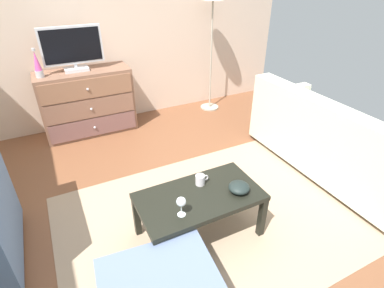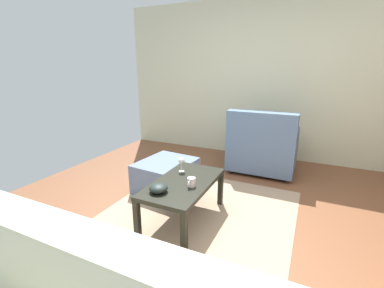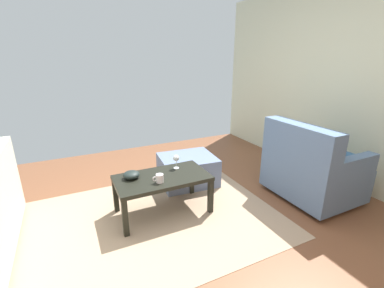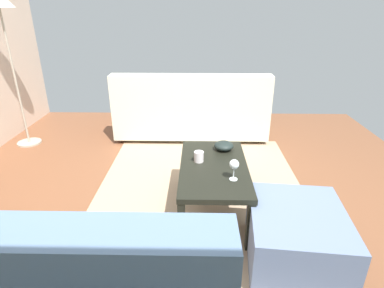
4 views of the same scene
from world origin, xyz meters
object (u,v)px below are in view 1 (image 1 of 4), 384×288
coffee_table (200,200)px  standing_lamp (213,5)px  couch_large (333,142)px  lava_lamp (37,65)px  dresser (88,102)px  tv (72,48)px  wine_glass (181,202)px  mug (200,180)px  bowl_decorative (239,187)px

coffee_table → standing_lamp: 2.84m
couch_large → coffee_table: bearing=-172.9°
lava_lamp → dresser: bearing=5.3°
dresser → standing_lamp: standing_lamp is taller
dresser → tv: 0.69m
dresser → wine_glass: bearing=-84.7°
couch_large → standing_lamp: 2.35m
mug → tv: bearing=104.4°
dresser → couch_large: bearing=-43.7°
coffee_table → mug: bearing=59.6°
lava_lamp → wine_glass: (0.69, -2.36, -0.44)m
dresser → bowl_decorative: 2.49m
coffee_table → bowl_decorative: size_ratio=5.78×
standing_lamp → lava_lamp: bearing=179.9°
coffee_table → standing_lamp: size_ratio=0.56×
bowl_decorative → standing_lamp: size_ratio=0.10×
mug → standing_lamp: standing_lamp is taller
tv → bowl_decorative: tv is taller
tv → standing_lamp: standing_lamp is taller
bowl_decorative → standing_lamp: 2.76m
mug → standing_lamp: 2.68m
standing_lamp → couch_large: bearing=-80.1°
couch_large → tv: bearing=136.6°
wine_glass → standing_lamp: 3.00m
dresser → tv: tv is taller
coffee_table → bowl_decorative: (0.30, -0.10, 0.09)m
coffee_table → mug: mug is taller
dresser → mug: size_ratio=9.98×
mug → couch_large: (1.65, 0.10, -0.13)m
couch_large → standing_lamp: (-0.35, 2.02, 1.15)m
bowl_decorative → couch_large: size_ratio=0.09×
dresser → tv: size_ratio=1.62×
dresser → lava_lamp: bearing=-174.7°
standing_lamp → dresser: bearing=178.5°
bowl_decorative → couch_large: (1.42, 0.31, -0.13)m
dresser → coffee_table: 2.32m
dresser → standing_lamp: size_ratio=0.66×
mug → couch_large: size_ratio=0.06×
coffee_table → standing_lamp: (1.37, 2.23, 1.12)m
wine_glass → bowl_decorative: bearing=3.6°
dresser → tv: (-0.05, 0.02, 0.69)m
tv → couch_large: size_ratio=0.37×
tv → mug: (0.56, -2.18, -0.65)m
lava_lamp → bowl_decorative: 2.68m
wine_glass → couch_large: size_ratio=0.08×
standing_lamp → bowl_decorative: bearing=-114.7°
lava_lamp → couch_large: 3.38m
tv → bowl_decorative: bearing=-71.8°
mug → couch_large: couch_large is taller
tv → mug: 2.35m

